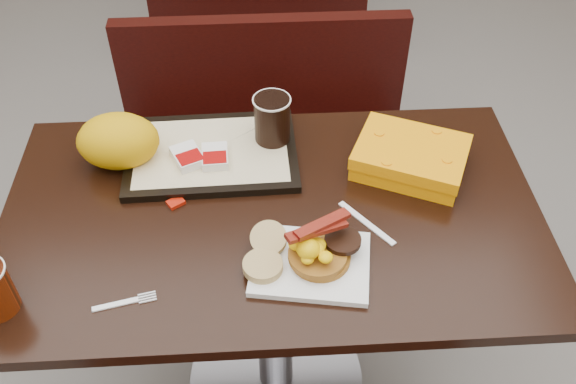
{
  "coord_description": "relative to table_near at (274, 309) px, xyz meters",
  "views": [
    {
      "loc": [
        -0.02,
        -0.97,
        1.76
      ],
      "look_at": [
        0.04,
        0.01,
        0.8
      ],
      "focal_mm": 39.35,
      "sensor_mm": 36.0,
      "label": 1
    }
  ],
  "objects": [
    {
      "name": "floor",
      "position": [
        0.0,
        0.0,
        -0.38
      ],
      "size": [
        6.0,
        7.0,
        0.01
      ],
      "primitive_type": "cube",
      "color": "gray",
      "rests_on": "ground"
    },
    {
      "name": "table_near",
      "position": [
        0.0,
        0.0,
        0.0
      ],
      "size": [
        1.2,
        0.7,
        0.75
      ],
      "primitive_type": null,
      "color": "black",
      "rests_on": "floor"
    },
    {
      "name": "bench_near_n",
      "position": [
        0.0,
        0.7,
        -0.02
      ],
      "size": [
        1.0,
        0.46,
        0.72
      ],
      "primitive_type": null,
      "color": "black",
      "rests_on": "floor"
    },
    {
      "name": "platter",
      "position": [
        0.07,
        -0.16,
        0.38
      ],
      "size": [
        0.27,
        0.22,
        0.01
      ],
      "primitive_type": "cube",
      "rotation": [
        0.0,
        0.0,
        -0.17
      ],
      "color": "white",
      "rests_on": "table_near"
    },
    {
      "name": "pancake_stack",
      "position": [
        0.09,
        -0.15,
        0.4
      ],
      "size": [
        0.14,
        0.14,
        0.03
      ],
      "primitive_type": "cylinder",
      "rotation": [
        0.0,
        0.0,
        -0.09
      ],
      "color": "brown",
      "rests_on": "platter"
    },
    {
      "name": "sausage_patty",
      "position": [
        0.14,
        -0.13,
        0.42
      ],
      "size": [
        0.09,
        0.09,
        0.01
      ],
      "primitive_type": "cylinder",
      "rotation": [
        0.0,
        0.0,
        -0.31
      ],
      "color": "black",
      "rests_on": "pancake_stack"
    },
    {
      "name": "scrambled_eggs",
      "position": [
        0.07,
        -0.17,
        0.44
      ],
      "size": [
        0.1,
        0.09,
        0.04
      ],
      "primitive_type": "ellipsoid",
      "rotation": [
        0.0,
        0.0,
        0.31
      ],
      "color": "#FFC405",
      "rests_on": "pancake_stack"
    },
    {
      "name": "bacon_strips",
      "position": [
        0.08,
        -0.14,
        0.47
      ],
      "size": [
        0.15,
        0.11,
        0.01
      ],
      "primitive_type": null,
      "rotation": [
        0.0,
        0.0,
        0.44
      ],
      "color": "#4C0505",
      "rests_on": "scrambled_eggs"
    },
    {
      "name": "muffin_bottom",
      "position": [
        -0.03,
        -0.17,
        0.4
      ],
      "size": [
        0.1,
        0.1,
        0.02
      ],
      "primitive_type": "cylinder",
      "rotation": [
        0.0,
        0.0,
        -0.29
      ],
      "color": "tan",
      "rests_on": "platter"
    },
    {
      "name": "muffin_top",
      "position": [
        -0.01,
        -0.11,
        0.41
      ],
      "size": [
        0.09,
        0.09,
        0.04
      ],
      "primitive_type": "cylinder",
      "rotation": [
        0.38,
        0.0,
        -0.19
      ],
      "color": "tan",
      "rests_on": "platter"
    },
    {
      "name": "fork",
      "position": [
        -0.31,
        -0.23,
        0.38
      ],
      "size": [
        0.13,
        0.05,
        0.0
      ],
      "primitive_type": null,
      "rotation": [
        0.0,
        0.0,
        0.22
      ],
      "color": "white",
      "rests_on": "table_near"
    },
    {
      "name": "knife",
      "position": [
        0.2,
        -0.05,
        0.38
      ],
      "size": [
        0.11,
        0.14,
        0.0
      ],
      "primitive_type": "cube",
      "rotation": [
        0.0,
        0.0,
        -0.92
      ],
      "color": "white",
      "rests_on": "table_near"
    },
    {
      "name": "condiment_syrup",
      "position": [
        -0.22,
        0.04,
        0.38
      ],
      "size": [
        0.05,
        0.04,
        0.01
      ],
      "primitive_type": "cube",
      "rotation": [
        0.0,
        0.0,
        0.59
      ],
      "color": "#A41607",
      "rests_on": "table_near"
    },
    {
      "name": "condiment_ketchup",
      "position": [
        -0.09,
        0.07,
        0.38
      ],
      "size": [
        0.04,
        0.04,
        0.01
      ],
      "primitive_type": "cube",
      "rotation": [
        0.0,
        0.0,
        0.19
      ],
      "color": "#8C0504",
      "rests_on": "table_near"
    },
    {
      "name": "tray",
      "position": [
        -0.14,
        0.19,
        0.38
      ],
      "size": [
        0.42,
        0.3,
        0.02
      ],
      "primitive_type": "cube",
      "rotation": [
        0.0,
        0.0,
        0.02
      ],
      "color": "black",
      "rests_on": "table_near"
    },
    {
      "name": "hashbrown_sleeve_left",
      "position": [
        -0.19,
        0.16,
        0.41
      ],
      "size": [
        0.09,
        0.1,
        0.02
      ],
      "primitive_type": "cube",
      "rotation": [
        0.0,
        0.0,
        0.43
      ],
      "color": "silver",
      "rests_on": "tray"
    },
    {
      "name": "hashbrown_sleeve_right",
      "position": [
        -0.13,
        0.16,
        0.41
      ],
      "size": [
        0.06,
        0.09,
        0.02
      ],
      "primitive_type": "cube",
      "rotation": [
        0.0,
        0.0,
        0.05
      ],
      "color": "silver",
      "rests_on": "tray"
    },
    {
      "name": "coffee_cup_far",
      "position": [
        0.01,
        0.23,
        0.45
      ],
      "size": [
        0.11,
        0.11,
        0.12
      ],
      "primitive_type": "cylinder",
      "rotation": [
        0.0,
        0.0,
        0.27
      ],
      "color": "black",
      "rests_on": "tray"
    },
    {
      "name": "clamshell",
      "position": [
        0.33,
        0.12,
        0.41
      ],
      "size": [
        0.31,
        0.28,
        0.07
      ],
      "primitive_type": "cube",
      "rotation": [
        0.0,
        0.0,
        -0.42
      ],
      "color": "orange",
      "rests_on": "table_near"
    },
    {
      "name": "paper_bag",
      "position": [
        -0.35,
        0.18,
        0.44
      ],
      "size": [
        0.23,
        0.2,
        0.13
      ],
      "primitive_type": "ellipsoid",
      "rotation": [
        0.0,
        0.0,
        -0.34
      ],
      "color": "#D29507",
      "rests_on": "table_near"
    }
  ]
}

